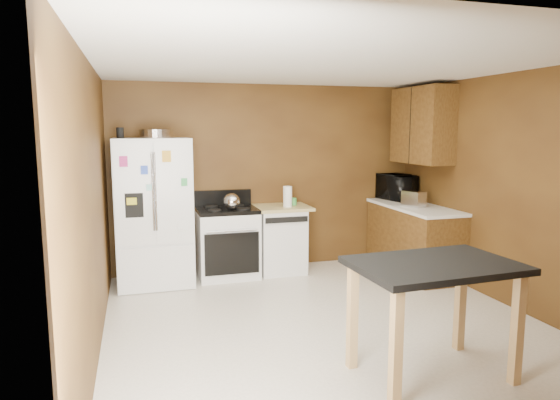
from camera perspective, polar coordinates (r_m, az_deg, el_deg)
name	(u,v)px	position (r m, az deg, el deg)	size (l,w,h in m)	color
floor	(327,326)	(5.05, 5.44, -14.13)	(4.50, 4.50, 0.00)	silver
ceiling	(331,63)	(4.71, 5.86, 15.29)	(4.50, 4.50, 0.00)	white
wall_back	(268,177)	(6.84, -1.35, 2.62)	(4.20, 4.20, 0.00)	brown
wall_front	(492,259)	(2.79, 23.08, -6.25)	(4.20, 4.20, 0.00)	brown
wall_left	(92,210)	(4.40, -20.67, -1.03)	(4.50, 4.50, 0.00)	brown
wall_right	(514,192)	(5.83, 25.20, 0.86)	(4.50, 4.50, 0.00)	brown
roasting_pan	(156,134)	(6.22, -13.96, 7.38)	(0.41, 0.41, 0.10)	silver
pen_cup	(120,133)	(6.11, -17.81, 7.32)	(0.08, 0.08, 0.13)	black
kettle	(232,202)	(6.27, -5.54, -0.19)	(0.21, 0.21, 0.21)	silver
paper_towel	(288,197)	(6.55, 0.87, 0.40)	(0.12, 0.12, 0.27)	white
green_canister	(293,201)	(6.70, 1.53, -0.17)	(0.09, 0.09, 0.10)	green
toaster	(414,199)	(6.73, 15.03, 0.12)	(0.17, 0.28, 0.21)	silver
microwave	(396,188)	(7.35, 13.07, 1.36)	(0.60, 0.41, 0.33)	black
refrigerator	(154,212)	(6.29, -14.22, -1.35)	(0.90, 0.80, 1.80)	white
gas_range	(227,241)	(6.52, -6.06, -4.72)	(0.76, 0.68, 1.10)	white
dishwasher	(280,238)	(6.70, -0.01, -4.40)	(0.78, 0.63, 0.89)	white
right_cabinets	(416,204)	(6.90, 15.27, -0.48)	(0.63, 1.58, 2.45)	brown
island	(434,280)	(4.02, 17.19, -8.74)	(1.26, 0.88, 0.91)	black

